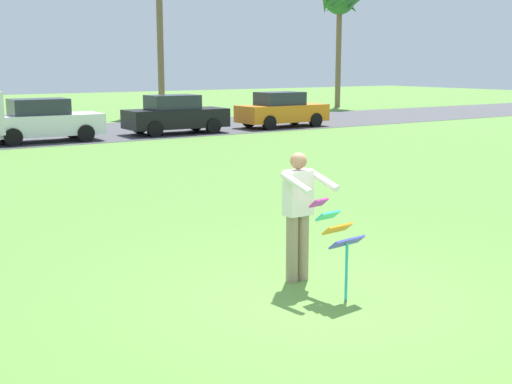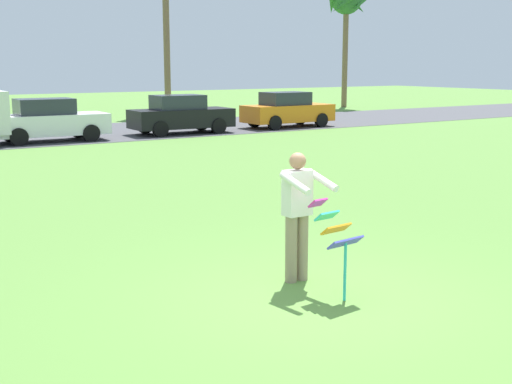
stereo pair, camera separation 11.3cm
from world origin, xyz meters
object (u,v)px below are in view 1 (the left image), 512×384
object	(u,v)px
kite_held	(337,233)
person_kite_flyer	(299,212)
palm_tree_far_left	(340,4)
parked_car_white	(43,121)
parked_car_orange	(282,110)
parked_car_black	(175,115)

from	to	relation	value
kite_held	person_kite_flyer	bearing A→B (deg)	91.17
person_kite_flyer	kite_held	size ratio (longest dim) A/B	1.43
kite_held	palm_tree_far_left	world-z (taller)	palm_tree_far_left
parked_car_white	parked_car_orange	xyz separation A→B (m)	(10.86, -0.00, 0.00)
palm_tree_far_left	kite_held	bearing A→B (deg)	-130.21
kite_held	parked_car_black	world-z (taller)	parked_car_black
parked_car_black	parked_car_white	bearing A→B (deg)	-180.00
person_kite_flyer	palm_tree_far_left	world-z (taller)	palm_tree_far_left
person_kite_flyer	parked_car_white	distance (m)	18.40
parked_car_white	palm_tree_far_left	distance (m)	25.46
parked_car_black	parked_car_orange	size ratio (longest dim) A/B	1.01
parked_car_white	parked_car_black	world-z (taller)	same
parked_car_white	parked_car_black	distance (m)	5.45
kite_held	parked_car_black	bearing A→B (deg)	68.80
person_kite_flyer	palm_tree_far_left	bearing A→B (deg)	49.01
parked_car_black	parked_car_orange	xyz separation A→B (m)	(5.41, -0.00, 0.00)
parked_car_white	parked_car_orange	world-z (taller)	same
person_kite_flyer	parked_car_white	xyz separation A→B (m)	(1.95, 18.29, -0.18)
kite_held	parked_car_orange	distance (m)	22.96
palm_tree_far_left	person_kite_flyer	bearing A→B (deg)	-130.99
parked_car_white	parked_car_orange	bearing A→B (deg)	-0.01
parked_car_black	parked_car_orange	bearing A→B (deg)	-0.01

